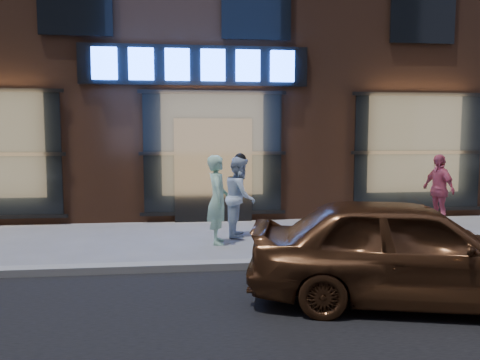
# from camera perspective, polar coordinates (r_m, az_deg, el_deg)

# --- Properties ---
(ground) EXTENTS (90.00, 90.00, 0.00)m
(ground) POSITION_cam_1_polar(r_m,az_deg,el_deg) (7.23, -1.44, -10.79)
(ground) COLOR slate
(ground) RESTS_ON ground
(curb) EXTENTS (60.00, 0.25, 0.12)m
(curb) POSITION_cam_1_polar(r_m,az_deg,el_deg) (7.22, -1.44, -10.33)
(curb) COLOR gray
(curb) RESTS_ON ground
(storefront_building) EXTENTS (30.20, 8.28, 10.30)m
(storefront_building) POSITION_cam_1_polar(r_m,az_deg,el_deg) (15.23, -4.25, 17.36)
(storefront_building) COLOR #54301E
(storefront_building) RESTS_ON ground
(man_bowtie) EXTENTS (0.40, 0.61, 1.66)m
(man_bowtie) POSITION_cam_1_polar(r_m,az_deg,el_deg) (8.71, -2.75, -2.40)
(man_bowtie) COLOR #B8F2C8
(man_bowtie) RESTS_ON ground
(man_cap) EXTENTS (0.74, 0.88, 1.60)m
(man_cap) POSITION_cam_1_polar(r_m,az_deg,el_deg) (9.34, 0.02, -2.03)
(man_cap) COLOR white
(man_cap) RESTS_ON ground
(passerby) EXTENTS (0.56, 0.99, 1.59)m
(passerby) POSITION_cam_1_polar(r_m,az_deg,el_deg) (11.49, 23.01, -1.06)
(passerby) COLOR #CE556F
(passerby) RESTS_ON ground
(gold_sedan) EXTENTS (4.06, 2.39, 1.30)m
(gold_sedan) POSITION_cam_1_polar(r_m,az_deg,el_deg) (6.04, 19.71, -8.05)
(gold_sedan) COLOR brown
(gold_sedan) RESTS_ON ground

